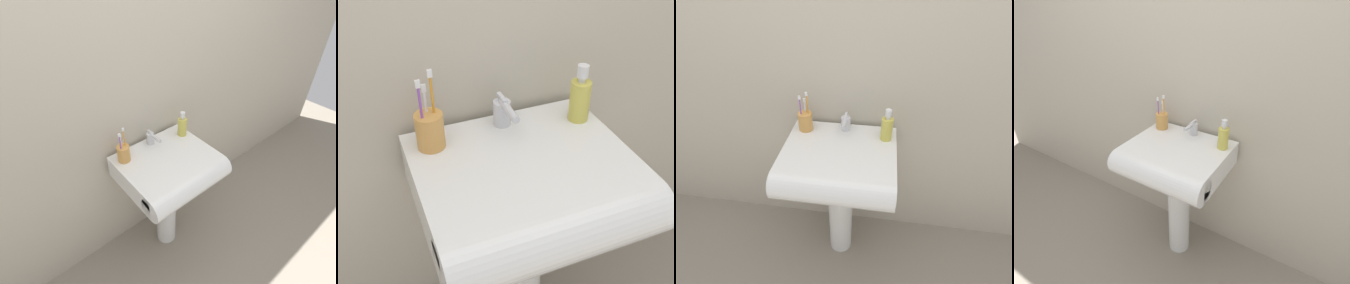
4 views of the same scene
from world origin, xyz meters
The scene contains 7 objects.
ground_plane centered at (0.00, 0.00, 0.00)m, with size 6.00×6.00×0.00m, color gray.
wall_back centered at (0.00, 0.26, 1.20)m, with size 5.00×0.05×2.40m, color #B7AD99.
sink_pedestal centered at (0.00, 0.00, 0.35)m, with size 0.14×0.14×0.70m, color white.
sink_basin centered at (0.00, -0.06, 0.78)m, with size 0.57×0.51×0.15m.
faucet centered at (0.01, 0.15, 0.90)m, with size 0.05×0.13×0.09m.
toothbrush_cup centered at (-0.21, 0.13, 0.91)m, with size 0.08×0.08×0.22m.
soap_bottle centered at (0.23, 0.11, 0.92)m, with size 0.06×0.06×0.17m.
Camera 4 is at (0.70, -1.10, 1.62)m, focal length 28.00 mm.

